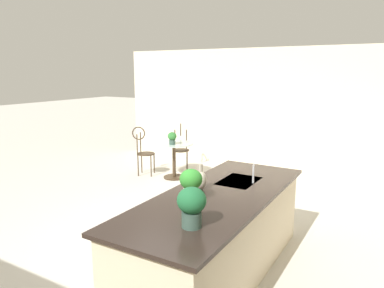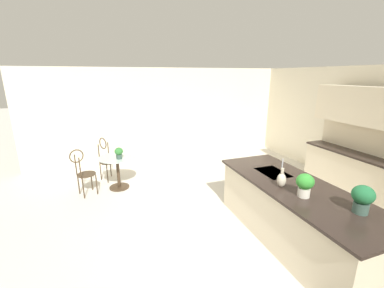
{
  "view_description": "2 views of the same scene",
  "coord_description": "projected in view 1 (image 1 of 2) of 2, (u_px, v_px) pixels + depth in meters",
  "views": [
    {
      "loc": [
        3.59,
        2.45,
        2.2
      ],
      "look_at": [
        -1.41,
        -0.47,
        1.03
      ],
      "focal_mm": 33.95,
      "sensor_mm": 36.0,
      "label": 1
    },
    {
      "loc": [
        2.93,
        -1.74,
        2.5
      ],
      "look_at": [
        -1.64,
        -0.09,
        1.14
      ],
      "focal_mm": 23.14,
      "sensor_mm": 36.0,
      "label": 2
    }
  ],
  "objects": [
    {
      "name": "sink_faucet",
      "position": [
        253.0,
        174.0,
        4.19
      ],
      "size": [
        0.02,
        0.02,
        0.22
      ],
      "primitive_type": "cylinder",
      "color": "#B2B5BA",
      "rests_on": "kitchen_island"
    },
    {
      "name": "chair_by_island",
      "position": [
        181.0,
        145.0,
        8.11
      ],
      "size": [
        0.52,
        0.52,
        1.04
      ],
      "color": "#3D2D1E",
      "rests_on": "ground"
    },
    {
      "name": "bistro_table",
      "position": [
        174.0,
        157.0,
        7.5
      ],
      "size": [
        0.8,
        0.8,
        0.74
      ],
      "color": "#3D2D1E",
      "rests_on": "ground"
    },
    {
      "name": "wall_left_window",
      "position": [
        275.0,
        110.0,
        8.03
      ],
      "size": [
        0.12,
        7.8,
        2.7
      ],
      "primitive_type": "cube",
      "color": "beige",
      "rests_on": "ground"
    },
    {
      "name": "potted_plant_on_table",
      "position": [
        172.0,
        137.0,
        7.28
      ],
      "size": [
        0.18,
        0.18,
        0.25
      ],
      "color": "#385147",
      "rests_on": "bistro_table"
    },
    {
      "name": "potted_plant_counter_far",
      "position": [
        192.0,
        205.0,
        2.99
      ],
      "size": [
        0.25,
        0.25,
        0.35
      ],
      "color": "#385147",
      "rests_on": "kitchen_island"
    },
    {
      "name": "potted_plant_counter_near",
      "position": [
        191.0,
        183.0,
        3.62
      ],
      "size": [
        0.23,
        0.23,
        0.32
      ],
      "color": "beige",
      "rests_on": "kitchen_island"
    },
    {
      "name": "kitchen_island",
      "position": [
        218.0,
        234.0,
        3.92
      ],
      "size": [
        2.8,
        1.06,
        0.92
      ],
      "color": "beige",
      "rests_on": "ground"
    },
    {
      "name": "chair_near_window",
      "position": [
        143.0,
        148.0,
        7.72
      ],
      "size": [
        0.5,
        0.52,
        1.04
      ],
      "color": "#3D2D1E",
      "rests_on": "ground"
    },
    {
      "name": "vase_on_counter",
      "position": [
        201.0,
        180.0,
        3.97
      ],
      "size": [
        0.13,
        0.13,
        0.29
      ],
      "color": "#BCB29E",
      "rests_on": "kitchen_island"
    },
    {
      "name": "ground_plane",
      "position": [
        168.0,
        244.0,
        4.69
      ],
      "size": [
        40.0,
        40.0,
        0.0
      ],
      "primitive_type": "plane",
      "color": "beige"
    }
  ]
}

